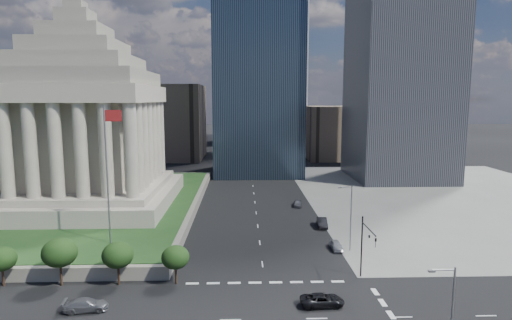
{
  "coord_description": "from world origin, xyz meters",
  "views": [
    {
      "loc": [
        -2.67,
        -36.57,
        22.69
      ],
      "look_at": [
        -1.11,
        12.9,
        15.63
      ],
      "focal_mm": 30.0,
      "sensor_mm": 36.0,
      "label": 1
    }
  ],
  "objects_px": {
    "parked_sedan_mid": "(322,223)",
    "parked_sedan_far": "(298,203)",
    "flagpole": "(108,167)",
    "suv_grey": "(86,305)",
    "pickup_truck": "(322,300)",
    "traffic_signal_ne": "(366,242)",
    "street_lamp_north": "(350,214)",
    "parked_sedan_near": "(336,245)",
    "war_memorial": "(81,106)"
  },
  "relations": [
    {
      "from": "parked_sedan_mid",
      "to": "parked_sedan_far",
      "type": "distance_m",
      "value": 15.1
    },
    {
      "from": "street_lamp_north",
      "to": "parked_sedan_near",
      "type": "relative_size",
      "value": 2.55
    },
    {
      "from": "street_lamp_north",
      "to": "war_memorial",
      "type": "bearing_deg",
      "value": 154.08
    },
    {
      "from": "parked_sedan_mid",
      "to": "parked_sedan_far",
      "type": "height_order",
      "value": "parked_sedan_mid"
    },
    {
      "from": "flagpole",
      "to": "pickup_truck",
      "type": "distance_m",
      "value": 34.6
    },
    {
      "from": "traffic_signal_ne",
      "to": "parked_sedan_far",
      "type": "relative_size",
      "value": 2.01
    },
    {
      "from": "suv_grey",
      "to": "parked_sedan_near",
      "type": "relative_size",
      "value": 1.2
    },
    {
      "from": "flagpole",
      "to": "suv_grey",
      "type": "xyz_separation_m",
      "value": [
        2.17,
        -16.56,
        -12.43
      ]
    },
    {
      "from": "flagpole",
      "to": "street_lamp_north",
      "type": "relative_size",
      "value": 2.0
    },
    {
      "from": "suv_grey",
      "to": "parked_sedan_far",
      "type": "bearing_deg",
      "value": -40.69
    },
    {
      "from": "flagpole",
      "to": "suv_grey",
      "type": "relative_size",
      "value": 4.26
    },
    {
      "from": "suv_grey",
      "to": "parked_sedan_near",
      "type": "bearing_deg",
      "value": -67.92
    },
    {
      "from": "war_memorial",
      "to": "parked_sedan_far",
      "type": "distance_m",
      "value": 47.9
    },
    {
      "from": "war_memorial",
      "to": "traffic_signal_ne",
      "type": "bearing_deg",
      "value": -36.42
    },
    {
      "from": "suv_grey",
      "to": "parked_sedan_mid",
      "type": "distance_m",
      "value": 43.01
    },
    {
      "from": "parked_sedan_near",
      "to": "parked_sedan_mid",
      "type": "distance_m",
      "value": 11.64
    },
    {
      "from": "flagpole",
      "to": "parked_sedan_mid",
      "type": "relative_size",
      "value": 4.19
    },
    {
      "from": "parked_sedan_far",
      "to": "parked_sedan_near",
      "type": "bearing_deg",
      "value": -77.35
    },
    {
      "from": "flagpole",
      "to": "parked_sedan_near",
      "type": "xyz_separation_m",
      "value": [
        33.33,
        1.44,
        -12.45
      ]
    },
    {
      "from": "traffic_signal_ne",
      "to": "suv_grey",
      "type": "relative_size",
      "value": 1.7
    },
    {
      "from": "suv_grey",
      "to": "parked_sedan_far",
      "type": "relative_size",
      "value": 1.18
    },
    {
      "from": "war_memorial",
      "to": "pickup_truck",
      "type": "distance_m",
      "value": 60.46
    },
    {
      "from": "war_memorial",
      "to": "street_lamp_north",
      "type": "distance_m",
      "value": 54.92
    },
    {
      "from": "suv_grey",
      "to": "parked_sedan_mid",
      "type": "height_order",
      "value": "parked_sedan_mid"
    },
    {
      "from": "traffic_signal_ne",
      "to": "parked_sedan_near",
      "type": "height_order",
      "value": "traffic_signal_ne"
    },
    {
      "from": "flagpole",
      "to": "pickup_truck",
      "type": "bearing_deg",
      "value": -30.24
    },
    {
      "from": "suv_grey",
      "to": "flagpole",
      "type": "bearing_deg",
      "value": -0.47
    },
    {
      "from": "parked_sedan_far",
      "to": "traffic_signal_ne",
      "type": "bearing_deg",
      "value": -77.51
    },
    {
      "from": "flagpole",
      "to": "traffic_signal_ne",
      "type": "relative_size",
      "value": 2.5
    },
    {
      "from": "traffic_signal_ne",
      "to": "parked_sedan_far",
      "type": "bearing_deg",
      "value": 95.23
    },
    {
      "from": "traffic_signal_ne",
      "to": "street_lamp_north",
      "type": "height_order",
      "value": "street_lamp_north"
    },
    {
      "from": "flagpole",
      "to": "traffic_signal_ne",
      "type": "xyz_separation_m",
      "value": [
        34.33,
        -10.3,
        -7.86
      ]
    },
    {
      "from": "suv_grey",
      "to": "pickup_truck",
      "type": "bearing_deg",
      "value": -97.25
    },
    {
      "from": "pickup_truck",
      "to": "flagpole",
      "type": "bearing_deg",
      "value": 56.31
    },
    {
      "from": "war_memorial",
      "to": "suv_grey",
      "type": "xyz_separation_m",
      "value": [
        14.34,
        -40.56,
        -20.72
      ]
    },
    {
      "from": "pickup_truck",
      "to": "parked_sedan_mid",
      "type": "height_order",
      "value": "parked_sedan_mid"
    },
    {
      "from": "flagpole",
      "to": "suv_grey",
      "type": "distance_m",
      "value": 20.82
    },
    {
      "from": "suv_grey",
      "to": "parked_sedan_mid",
      "type": "bearing_deg",
      "value": -54.36
    },
    {
      "from": "war_memorial",
      "to": "parked_sedan_far",
      "type": "height_order",
      "value": "war_memorial"
    },
    {
      "from": "parked_sedan_mid",
      "to": "traffic_signal_ne",
      "type": "bearing_deg",
      "value": -82.51
    },
    {
      "from": "war_memorial",
      "to": "flagpole",
      "type": "relative_size",
      "value": 1.95
    },
    {
      "from": "traffic_signal_ne",
      "to": "parked_sedan_far",
      "type": "xyz_separation_m",
      "value": [
        -3.5,
        38.27,
        -4.57
      ]
    },
    {
      "from": "street_lamp_north",
      "to": "parked_sedan_near",
      "type": "bearing_deg",
      "value": 166.61
    },
    {
      "from": "parked_sedan_mid",
      "to": "suv_grey",
      "type": "bearing_deg",
      "value": -131.39
    },
    {
      "from": "pickup_truck",
      "to": "parked_sedan_far",
      "type": "bearing_deg",
      "value": -7.24
    },
    {
      "from": "pickup_truck",
      "to": "parked_sedan_near",
      "type": "xyz_separation_m",
      "value": [
        5.44,
        17.7,
        -0.01
      ]
    },
    {
      "from": "suv_grey",
      "to": "parked_sedan_near",
      "type": "height_order",
      "value": "suv_grey"
    },
    {
      "from": "flagpole",
      "to": "parked_sedan_mid",
      "type": "height_order",
      "value": "flagpole"
    },
    {
      "from": "traffic_signal_ne",
      "to": "parked_sedan_mid",
      "type": "height_order",
      "value": "traffic_signal_ne"
    },
    {
      "from": "flagpole",
      "to": "parked_sedan_near",
      "type": "height_order",
      "value": "flagpole"
    }
  ]
}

